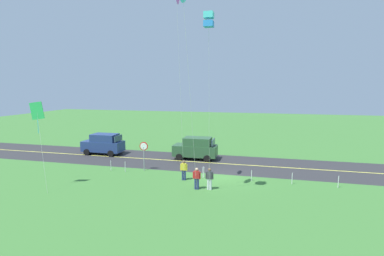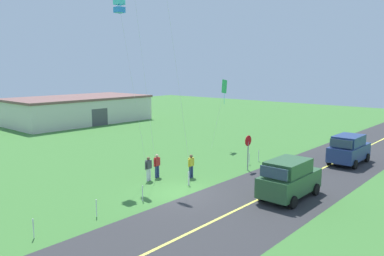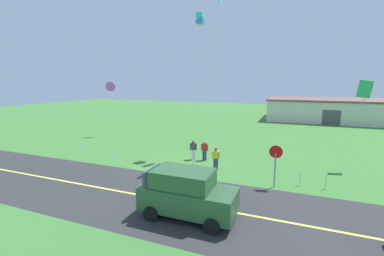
{
  "view_description": "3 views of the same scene",
  "coord_description": "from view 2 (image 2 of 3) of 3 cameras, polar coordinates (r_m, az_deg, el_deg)",
  "views": [
    {
      "loc": [
        -3.24,
        23.18,
        7.36
      ],
      "look_at": [
        2.23,
        1.01,
        4.1
      ],
      "focal_mm": 27.23,
      "sensor_mm": 36.0,
      "label": 1
    },
    {
      "loc": [
        -15.89,
        -14.7,
        7.29
      ],
      "look_at": [
        3.74,
        2.52,
        3.2
      ],
      "focal_mm": 35.53,
      "sensor_mm": 36.0,
      "label": 2
    },
    {
      "loc": [
        7.69,
        -15.5,
        6.2
      ],
      "look_at": [
        1.36,
        0.54,
        3.11
      ],
      "focal_mm": 24.31,
      "sensor_mm": 36.0,
      "label": 3
    }
  ],
  "objects": [
    {
      "name": "fence_post_4",
      "position": [
        24.13,
        -0.44,
        -7.56
      ],
      "size": [
        0.05,
        0.05,
        0.9
      ],
      "primitive_type": "cylinder",
      "color": "silver",
      "rests_on": "ground"
    },
    {
      "name": "fence_post_6",
      "position": [
        30.62,
        9.97,
        -4.14
      ],
      "size": [
        0.05,
        0.05,
        0.9
      ],
      "primitive_type": "cylinder",
      "color": "silver",
      "rests_on": "ground"
    },
    {
      "name": "fence_post_2",
      "position": [
        21.52,
        -7.43,
        -9.7
      ],
      "size": [
        0.05,
        0.05,
        0.9
      ],
      "primitive_type": "cylinder",
      "color": "silver",
      "rests_on": "ground"
    },
    {
      "name": "person_child_watcher",
      "position": [
        25.12,
        -6.55,
        -5.97
      ],
      "size": [
        0.58,
        0.22,
        1.6
      ],
      "rotation": [
        0.0,
        0.0,
        2.82
      ],
      "color": "silver",
      "rests_on": "ground"
    },
    {
      "name": "fence_post_5",
      "position": [
        29.47,
        8.57,
        -4.61
      ],
      "size": [
        0.05,
        0.05,
        0.9
      ],
      "primitive_type": "cylinder",
      "color": "silver",
      "rests_on": "ground"
    },
    {
      "name": "person_adult_companion",
      "position": [
        25.82,
        -5.28,
        -5.54
      ],
      "size": [
        0.58,
        0.22,
        1.6
      ],
      "rotation": [
        0.0,
        0.0,
        3.39
      ],
      "color": "navy",
      "rests_on": "ground"
    },
    {
      "name": "warehouse_distant",
      "position": [
        54.39,
        -16.72,
        2.69
      ],
      "size": [
        18.36,
        10.2,
        3.5
      ],
      "color": "beige",
      "rests_on": "ground"
    },
    {
      "name": "ground_plane",
      "position": [
        22.85,
        -1.45,
        -9.83
      ],
      "size": [
        120.0,
        120.0,
        0.1
      ],
      "primitive_type": "cube",
      "color": "#3D7533"
    },
    {
      "name": "car_suv_foreground",
      "position": [
        22.33,
        14.37,
        -7.33
      ],
      "size": [
        4.4,
        2.12,
        2.24
      ],
      "color": "#2D5633",
      "rests_on": "ground"
    },
    {
      "name": "car_parked_east_near",
      "position": [
        31.73,
        22.48,
        -2.93
      ],
      "size": [
        4.4,
        2.12,
        2.24
      ],
      "color": "navy",
      "rests_on": "ground"
    },
    {
      "name": "person_adult_near",
      "position": [
        25.62,
        -0.14,
        -5.61
      ],
      "size": [
        0.58,
        0.22,
        1.6
      ],
      "rotation": [
        0.0,
        0.0,
        3.7
      ],
      "color": "navy",
      "rests_on": "ground"
    },
    {
      "name": "kite_yellow_high",
      "position": [
        26.09,
        -10.85,
        17.48
      ],
      "size": [
        0.56,
        2.49,
        11.72
      ],
      "color": "silver",
      "rests_on": "ground"
    },
    {
      "name": "fence_post_0",
      "position": [
        18.3,
        -22.7,
        -13.75
      ],
      "size": [
        0.05,
        0.05,
        0.9
      ],
      "primitive_type": "cylinder",
      "color": "silver",
      "rests_on": "ground"
    },
    {
      "name": "road_centre_stripe",
      "position": [
        20.49,
        6.98,
        -11.98
      ],
      "size": [
        120.0,
        0.16,
        0.0
      ],
      "primitive_type": "cube",
      "color": "#E5E04C",
      "rests_on": "asphalt_road"
    },
    {
      "name": "fence_post_3",
      "position": [
        24.07,
        -0.56,
        -7.6
      ],
      "size": [
        0.05,
        0.05,
        0.9
      ],
      "primitive_type": "cylinder",
      "color": "silver",
      "rests_on": "ground"
    },
    {
      "name": "fence_post_1",
      "position": [
        19.78,
        -14.16,
        -11.6
      ],
      "size": [
        0.05,
        0.05,
        0.9
      ],
      "primitive_type": "cylinder",
      "color": "silver",
      "rests_on": "ground"
    },
    {
      "name": "asphalt_road",
      "position": [
        20.49,
        6.98,
        -11.99
      ],
      "size": [
        120.0,
        7.0,
        0.0
      ],
      "primitive_type": "cube",
      "color": "#2D2D30",
      "rests_on": "ground"
    },
    {
      "name": "kite_pink_drift",
      "position": [
        34.94,
        4.86,
        6.08
      ],
      "size": [
        1.5,
        0.8,
        6.34
      ],
      "color": "silver",
      "rests_on": "ground"
    },
    {
      "name": "stop_sign",
      "position": [
        27.59,
        8.41,
        -2.66
      ],
      "size": [
        0.76,
        0.08,
        2.56
      ],
      "color": "gray",
      "rests_on": "ground"
    }
  ]
}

